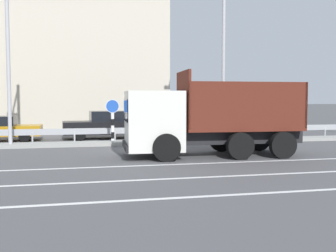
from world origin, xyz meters
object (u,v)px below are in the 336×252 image
parked_car_2 (0,129)px  church_tower (146,66)px  median_road_sign (113,122)px  parked_car_3 (106,125)px  street_lamp_2 (225,28)px  dump_truck (190,124)px  street_lamp_1 (7,39)px

parked_car_2 → church_tower: (10.98, 18.04, 5.06)m
median_road_sign → parked_car_3: median_road_sign is taller
street_lamp_2 → parked_car_3: (-5.91, 3.69, -5.17)m
median_road_sign → street_lamp_2: 7.51m
dump_truck → church_tower: church_tower is taller
street_lamp_2 → parked_car_3: size_ratio=2.20×
dump_truck → median_road_sign: size_ratio=3.18×
parked_car_3 → church_tower: church_tower is taller
church_tower → street_lamp_1: bearing=-114.7°
dump_truck → median_road_sign: bearing=33.3°
median_road_sign → church_tower: church_tower is taller
dump_truck → parked_car_2: size_ratio=1.69×
street_lamp_2 → parked_car_2: (-11.67, 3.43, -5.27)m
street_lamp_2 → parked_car_2: bearing=163.6°
dump_truck → street_lamp_1: street_lamp_1 is taller
street_lamp_1 → church_tower: 23.73m
parked_car_3 → dump_truck: bearing=-164.1°
parked_car_3 → parked_car_2: bearing=88.7°
street_lamp_2 → church_tower: size_ratio=0.86×
street_lamp_1 → parked_car_2: 5.69m
street_lamp_2 → church_tower: (-0.69, 21.47, -0.21)m
median_road_sign → street_lamp_1: 6.20m
parked_car_2 → church_tower: size_ratio=0.34×
dump_truck → parked_car_2: bearing=50.6°
street_lamp_1 → street_lamp_2: street_lamp_2 is taller
street_lamp_1 → street_lamp_2: 10.64m
street_lamp_1 → street_lamp_2: bearing=0.4°
parked_car_2 → church_tower: church_tower is taller
street_lamp_1 → parked_car_3: 7.37m
street_lamp_2 → median_road_sign: bearing=177.2°
median_road_sign → parked_car_3: 3.43m
dump_truck → median_road_sign: (-2.74, 4.60, -0.14)m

